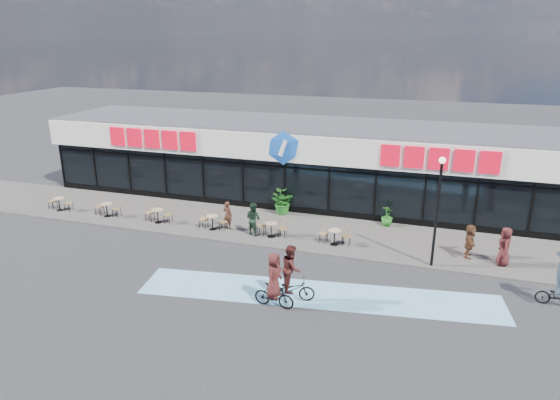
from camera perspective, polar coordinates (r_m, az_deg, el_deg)
name	(u,v)px	position (r m, az deg, el deg)	size (l,w,h in m)	color
ground	(238,264)	(22.16, -4.86, -7.35)	(120.00, 120.00, 0.00)	#28282B
sidewalk	(271,227)	(25.99, -1.09, -3.13)	(44.00, 5.00, 0.10)	#504C46
bike_lane	(318,294)	(19.79, 4.39, -10.70)	(14.00, 2.20, 0.01)	#74BADC
building	(299,160)	(30.24, 2.21, 4.55)	(30.60, 6.57, 4.75)	black
lamp_post	(438,202)	(21.70, 17.60, -0.25)	(0.28, 0.28, 4.82)	black
bistro_set_0	(60,202)	(30.85, -23.83, -0.22)	(1.54, 0.62, 0.90)	tan
bistro_set_1	(108,208)	(28.90, -19.09, -0.85)	(1.54, 0.62, 0.90)	tan
bistro_set_2	(159,214)	(27.18, -13.70, -1.55)	(1.54, 0.62, 0.90)	tan
bistro_set_3	(213,220)	(25.73, -7.64, -2.32)	(1.54, 0.62, 0.90)	tan
bistro_set_4	(272,227)	(24.61, -0.94, -3.15)	(1.54, 0.62, 0.90)	tan
bistro_set_5	(335,235)	(23.85, 6.29, -3.99)	(1.54, 0.62, 0.90)	tan
potted_plant_left	(283,203)	(27.54, 0.30, -0.32)	(1.16, 1.00, 1.28)	#1C631E
potted_plant_mid	(282,202)	(27.55, 0.19, -0.26)	(1.20, 1.04, 1.33)	#296A1E
potted_plant_right	(387,216)	(26.51, 12.14, -1.79)	(0.59, 0.59, 1.05)	#25691E
patron_left	(228,215)	(25.58, -6.00, -1.72)	(0.54, 0.35, 1.47)	#3F2016
patron_right	(253,219)	(24.72, -3.10, -2.14)	(0.81, 0.63, 1.66)	black
pedestrian_a	(505,246)	(23.56, 24.29, -4.85)	(0.84, 0.55, 1.72)	#4A1A1A
pedestrian_b	(470,241)	(23.80, 20.86, -4.39)	(1.44, 0.46, 1.55)	#512E1D
cyclist_a	(274,284)	(18.49, -0.70, -9.63)	(1.60, 0.88, 2.17)	black
cyclist_c	(291,278)	(18.91, 1.29, -8.94)	(1.89, 1.05, 2.28)	black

